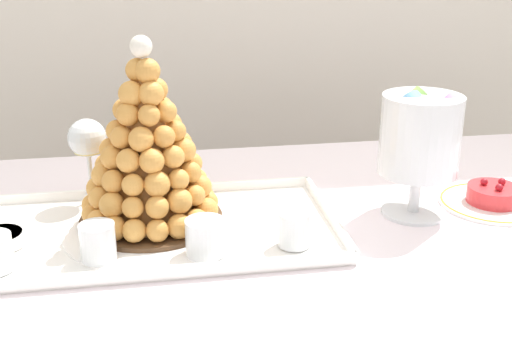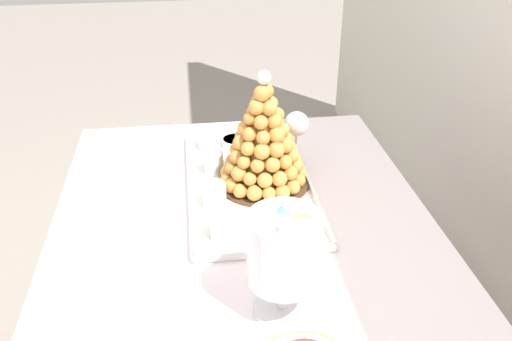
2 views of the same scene
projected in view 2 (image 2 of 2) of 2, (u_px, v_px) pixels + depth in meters
name	position (u px, v px, depth m)	size (l,w,h in m)	color
buffet_table	(250.00, 287.00, 1.30)	(1.42, 0.95, 0.73)	brown
serving_tray	(249.00, 186.00, 1.48)	(0.62, 0.33, 0.02)	white
croquembouche	(263.00, 142.00, 1.42)	(0.25, 0.25, 0.32)	#4C331E
dessert_cup_left	(208.00, 140.00, 1.66)	(0.06, 0.06, 0.06)	silver
dessert_cup_mid_left	(214.00, 163.00, 1.53)	(0.05, 0.05, 0.06)	silver
dessert_cup_centre	(214.00, 195.00, 1.38)	(0.06, 0.06, 0.06)	silver
dessert_cup_mid_right	(221.00, 227.00, 1.26)	(0.05, 0.05, 0.06)	silver
creme_brulee_ramekin	(235.00, 141.00, 1.68)	(0.08, 0.08, 0.02)	white
macaron_goblet	(284.00, 250.00, 1.01)	(0.14, 0.14, 0.24)	white
wine_glass	(297.00, 126.00, 1.53)	(0.07, 0.07, 0.17)	silver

